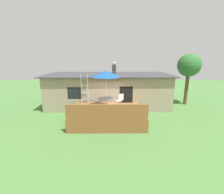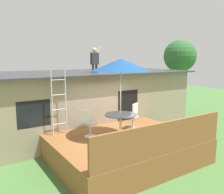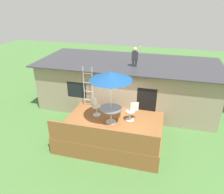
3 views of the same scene
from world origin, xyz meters
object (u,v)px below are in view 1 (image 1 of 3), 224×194
at_px(patio_umbrella, 106,74).
at_px(backyard_tree, 189,66).
at_px(patio_chair_right, 119,101).
at_px(step_ladder, 85,89).
at_px(person_figure, 114,68).
at_px(patio_table, 106,101).
at_px(patio_chair_left, 93,101).

height_order(patio_umbrella, backyard_tree, backyard_tree).
distance_m(patio_umbrella, patio_chair_right, 2.14).
relative_size(step_ladder, backyard_tree, 0.49).
height_order(person_figure, backyard_tree, backyard_tree).
bearing_deg(backyard_tree, patio_chair_right, -151.47).
height_order(step_ladder, patio_chair_right, step_ladder).
distance_m(step_ladder, person_figure, 3.00).
relative_size(patio_table, step_ladder, 0.47).
bearing_deg(patio_chair_left, patio_chair_right, 27.14).
bearing_deg(patio_umbrella, person_figure, 77.87).
distance_m(person_figure, backyard_tree, 6.55).
xyz_separation_m(patio_umbrella, step_ladder, (-1.59, 1.33, -1.25)).
height_order(patio_chair_left, backyard_tree, backyard_tree).
relative_size(person_figure, patio_chair_right, 1.21).
relative_size(patio_chair_left, patio_chair_right, 1.00).
height_order(patio_table, patio_umbrella, patio_umbrella).
height_order(person_figure, patio_chair_right, person_figure).
bearing_deg(patio_umbrella, patio_chair_left, 150.85).
xyz_separation_m(patio_table, patio_chair_left, (-0.93, 0.52, -0.13)).
distance_m(patio_table, patio_chair_right, 1.02).
xyz_separation_m(patio_chair_right, backyard_tree, (6.16, 3.35, 2.16)).
bearing_deg(backyard_tree, patio_chair_left, -157.67).
bearing_deg(patio_chair_left, backyard_tree, 51.48).
bearing_deg(patio_table, person_figure, 77.87).
height_order(person_figure, patio_chair_left, person_figure).
height_order(patio_umbrella, patio_chair_left, patio_umbrella).
distance_m(patio_umbrella, backyard_tree, 8.03).
bearing_deg(patio_chair_right, patio_umbrella, -0.00).
xyz_separation_m(patio_chair_left, backyard_tree, (8.00, 3.29, 2.16)).
height_order(patio_table, backyard_tree, backyard_tree).
distance_m(person_figure, patio_chair_right, 3.14).
height_order(patio_chair_left, patio_chair_right, same).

